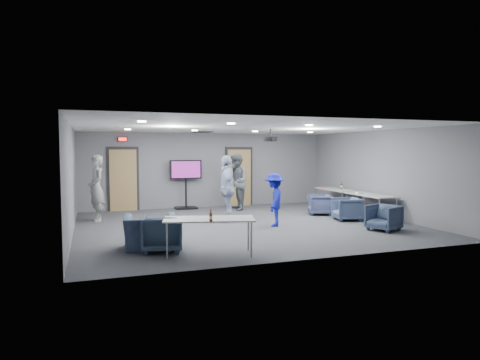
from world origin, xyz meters
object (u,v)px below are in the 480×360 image
object	(u,v)px
chair_right_a	(320,205)
chair_right_c	(384,218)
table_right_a	(337,190)
table_right_b	(370,196)
person_d	(274,200)
chair_front_a	(162,233)
projector	(271,139)
chair_right_b	(347,209)
bottle_front	(211,217)
person_a	(96,188)
chair_front_b	(150,232)
person_c	(227,189)
tv_stand	(186,181)
person_b	(236,182)
table_front_left	(209,221)
bottle_right	(341,186)

from	to	relation	value
chair_right_a	chair_right_c	world-z (taller)	chair_right_c
table_right_a	table_right_b	xyz separation A→B (m)	(0.00, -1.90, 0.00)
person_d	table_right_a	xyz separation A→B (m)	(3.32, 2.17, -0.04)
chair_front_a	projector	world-z (taller)	projector
chair_right_b	bottle_front	world-z (taller)	bottle_front
chair_right_c	table_right_a	distance (m)	3.84
chair_right_a	projector	distance (m)	2.95
person_a	bottle_front	distance (m)	5.74
chair_front_b	person_c	bearing A→B (deg)	-126.52
person_a	chair_front_a	world-z (taller)	person_a
chair_right_b	chair_right_c	world-z (taller)	chair_right_b
person_a	tv_stand	distance (m)	3.51
chair_front_b	projector	bearing A→B (deg)	-140.89
person_b	chair_right_c	size ratio (longest dim) A/B	2.68
person_a	person_c	world-z (taller)	person_a
chair_front_a	person_a	bearing A→B (deg)	-62.31
person_b	table_front_left	bearing A→B (deg)	-16.14
chair_right_b	tv_stand	world-z (taller)	tv_stand
chair_right_c	chair_front_a	distance (m)	5.78
table_right_a	table_right_b	size ratio (longest dim) A/B	0.99
person_c	chair_front_b	xyz separation A→B (m)	(-2.55, -2.67, -0.61)
person_a	tv_stand	size ratio (longest dim) A/B	1.12
person_c	chair_right_b	world-z (taller)	person_c
bottle_front	bottle_right	xyz separation A→B (m)	(6.11, 5.07, 0.01)
person_d	table_front_left	xyz separation A→B (m)	(-2.53, -2.53, -0.04)
person_a	chair_right_a	xyz separation A→B (m)	(6.80, -1.05, -0.65)
chair_front_a	tv_stand	size ratio (longest dim) A/B	0.48
chair_front_a	tv_stand	distance (m)	6.44
table_right_a	person_c	bearing A→B (deg)	103.79
table_right_b	projector	distance (m)	3.58
chair_right_b	projector	distance (m)	3.08
chair_right_c	table_right_b	world-z (taller)	table_right_b
table_right_b	projector	bearing A→B (deg)	80.33
person_c	chair_right_c	bearing A→B (deg)	66.78
person_b	table_front_left	distance (m)	6.36
person_c	chair_front_b	size ratio (longest dim) A/B	1.79
person_d	table_right_b	world-z (taller)	person_d
bottle_right	person_c	bearing A→B (deg)	-167.14
table_right_a	bottle_right	xyz separation A→B (m)	(0.17, -0.04, 0.15)
chair_front_a	bottle_front	distance (m)	1.34
table_right_b	chair_right_a	bearing A→B (deg)	43.91
chair_right_c	person_a	bearing A→B (deg)	-140.94
chair_right_a	table_front_left	size ratio (longest dim) A/B	0.37
chair_right_c	bottle_right	size ratio (longest dim) A/B	2.69
person_c	chair_front_a	distance (m)	3.88
table_front_left	chair_right_c	bearing A→B (deg)	26.00
person_a	person_c	distance (m)	3.81
person_c	table_right_b	xyz separation A→B (m)	(4.34, -0.83, -0.28)
chair_right_a	chair_front_b	distance (m)	6.51
chair_right_b	tv_stand	xyz separation A→B (m)	(-3.96, 4.06, 0.64)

